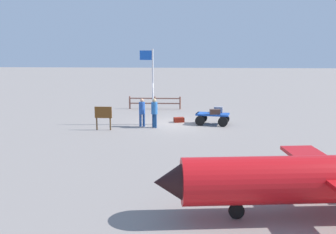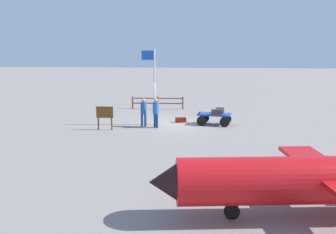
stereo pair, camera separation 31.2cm
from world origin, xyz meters
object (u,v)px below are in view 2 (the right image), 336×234
(suitcase_navy, at_px, (220,110))
(signboard, at_px, (105,114))
(suitcase_dark, at_px, (217,112))
(worker_trailing, at_px, (156,110))
(suitcase_tan, at_px, (181,120))
(worker_lead, at_px, (144,110))
(flagpole, at_px, (153,81))
(airplane_near, at_px, (321,180))
(luggage_cart, at_px, (214,117))

(suitcase_navy, xyz_separation_m, signboard, (6.59, 2.32, 0.03))
(suitcase_dark, bearing_deg, worker_trailing, 12.66)
(suitcase_navy, height_order, suitcase_tan, suitcase_navy)
(suitcase_tan, xyz_separation_m, worker_lead, (2.12, 1.46, 0.82))
(worker_trailing, xyz_separation_m, signboard, (2.81, 0.83, -0.13))
(suitcase_dark, relative_size, signboard, 0.48)
(worker_lead, distance_m, signboard, 2.32)
(suitcase_navy, distance_m, suitcase_tan, 2.53)
(worker_trailing, height_order, flagpole, flagpole)
(suitcase_dark, distance_m, suitcase_navy, 0.74)
(suitcase_tan, distance_m, flagpole, 3.09)
(suitcase_tan, height_order, worker_lead, worker_lead)
(worker_trailing, bearing_deg, suitcase_tan, -128.67)
(flagpole, distance_m, signboard, 3.54)
(suitcase_dark, distance_m, flagpole, 4.19)
(suitcase_dark, bearing_deg, airplane_near, 100.43)
(suitcase_navy, xyz_separation_m, suitcase_tan, (2.42, -0.22, -0.71))
(luggage_cart, xyz_separation_m, signboard, (6.20, 1.92, 0.41))
(suitcase_dark, bearing_deg, flagpole, -1.28)
(suitcase_navy, distance_m, worker_lead, 4.70)
(luggage_cart, xyz_separation_m, suitcase_dark, (-0.14, 0.30, 0.36))
(signboard, bearing_deg, suitcase_tan, -148.72)
(suitcase_navy, relative_size, worker_trailing, 0.34)
(luggage_cart, distance_m, signboard, 6.50)
(flagpole, xyz_separation_m, signboard, (2.56, 1.70, -1.76))
(suitcase_dark, xyz_separation_m, airplane_near, (-2.30, 12.48, 0.28))
(luggage_cart, bearing_deg, suitcase_navy, -134.79)
(flagpole, bearing_deg, suitcase_tan, -152.83)
(luggage_cart, xyz_separation_m, suitcase_tan, (2.03, -0.61, -0.33))
(flagpole, bearing_deg, worker_trailing, 105.91)
(luggage_cart, bearing_deg, airplane_near, 100.79)
(suitcase_dark, relative_size, suitcase_tan, 0.91)
(luggage_cart, height_order, flagpole, flagpole)
(signboard, bearing_deg, luggage_cart, -162.77)
(suitcase_navy, bearing_deg, flagpole, 8.63)
(suitcase_navy, height_order, worker_trailing, worker_trailing)
(suitcase_dark, xyz_separation_m, signboard, (6.33, 1.62, 0.05))
(suitcase_tan, height_order, signboard, signboard)
(luggage_cart, height_order, airplane_near, airplane_near)
(luggage_cart, relative_size, suitcase_navy, 3.68)
(luggage_cart, distance_m, airplane_near, 13.03)
(worker_trailing, xyz_separation_m, airplane_near, (-5.83, 11.69, 0.10))
(worker_lead, relative_size, flagpole, 0.37)
(luggage_cart, xyz_separation_m, worker_lead, (4.14, 0.85, 0.49))
(worker_trailing, bearing_deg, airplane_near, 116.50)
(suitcase_dark, relative_size, worker_lead, 0.38)
(suitcase_dark, relative_size, airplane_near, 0.07)
(suitcase_navy, xyz_separation_m, airplane_near, (-2.04, 13.18, 0.25))
(suitcase_navy, relative_size, flagpole, 0.13)
(flagpole, bearing_deg, luggage_cart, -176.59)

